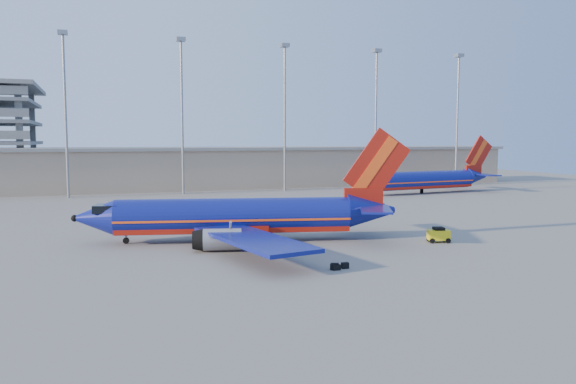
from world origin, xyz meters
name	(u,v)px	position (x,y,z in m)	size (l,w,h in m)	color
ground	(291,230)	(0.00, 0.00, 0.00)	(220.00, 220.00, 0.00)	slate
terminal_building	(245,167)	(10.00, 58.00, 4.32)	(122.00, 16.00, 8.50)	gray
light_mast_row	(235,100)	(5.00, 46.00, 17.55)	(101.60, 1.60, 28.65)	gray
aircraft_main	(242,217)	(-6.91, -4.85, 2.43)	(33.17, 31.56, 11.38)	navy
aircraft_second	(425,180)	(38.50, 32.47, 2.52)	(32.38, 12.55, 10.98)	navy
baggage_tug	(439,234)	(11.35, -11.85, 0.79)	(2.38, 1.82, 1.51)	yellow
luggage_pile	(337,267)	(-2.93, -19.21, 0.23)	(1.60, 0.66, 0.53)	black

